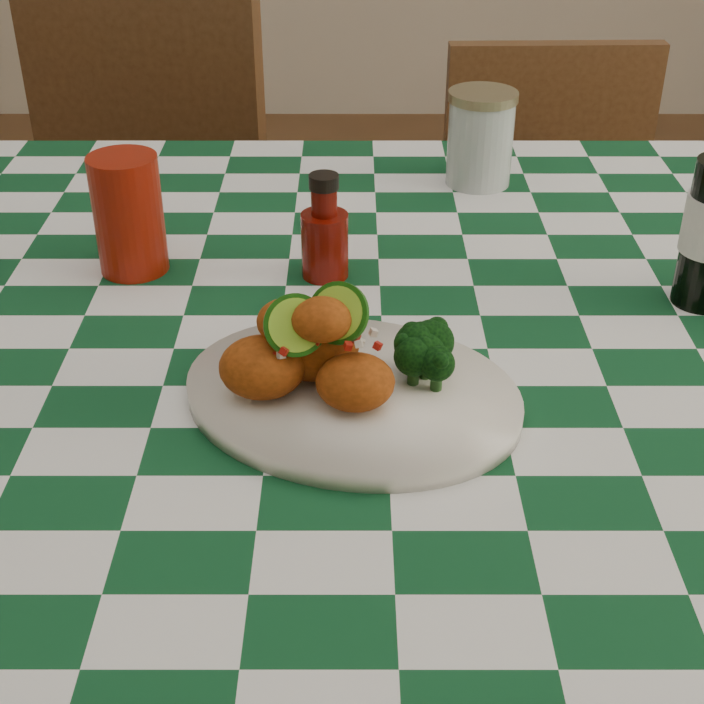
# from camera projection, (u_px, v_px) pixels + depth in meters

# --- Properties ---
(dining_table) EXTENTS (1.66, 1.06, 0.79)m
(dining_table) POSITION_uv_depth(u_px,v_px,m) (376.00, 588.00, 1.22)
(dining_table) COLOR #0E4321
(dining_table) RESTS_ON ground
(plate) EXTENTS (0.37, 0.33, 0.02)m
(plate) POSITION_uv_depth(u_px,v_px,m) (352.00, 396.00, 0.87)
(plate) COLOR silver
(plate) RESTS_ON dining_table
(fried_chicken_pile) EXTENTS (0.14, 0.10, 0.09)m
(fried_chicken_pile) POSITION_uv_depth(u_px,v_px,m) (322.00, 344.00, 0.85)
(fried_chicken_pile) COLOR #A64210
(fried_chicken_pile) RESTS_ON plate
(broccoli_side) EXTENTS (0.07, 0.07, 0.05)m
(broccoli_side) POSITION_uv_depth(u_px,v_px,m) (442.00, 355.00, 0.87)
(broccoli_side) COLOR black
(broccoli_side) RESTS_ON plate
(red_tumbler) EXTENTS (0.09, 0.09, 0.13)m
(red_tumbler) POSITION_uv_depth(u_px,v_px,m) (129.00, 215.00, 1.07)
(red_tumbler) COLOR maroon
(red_tumbler) RESTS_ON dining_table
(ketchup_bottle) EXTENTS (0.07, 0.07, 0.12)m
(ketchup_bottle) POSITION_uv_depth(u_px,v_px,m) (325.00, 226.00, 1.06)
(ketchup_bottle) COLOR #5B0B04
(ketchup_bottle) RESTS_ON dining_table
(mason_jar) EXTENTS (0.09, 0.09, 0.12)m
(mason_jar) POSITION_uv_depth(u_px,v_px,m) (480.00, 138.00, 1.28)
(mason_jar) COLOR #B2BCBA
(mason_jar) RESTS_ON dining_table
(wooden_chair_left) EXTENTS (0.55, 0.57, 0.99)m
(wooden_chair_left) POSITION_uv_depth(u_px,v_px,m) (110.00, 267.00, 1.74)
(wooden_chair_left) COLOR #472814
(wooden_chair_left) RESTS_ON ground
(wooden_chair_right) EXTENTS (0.39, 0.41, 0.84)m
(wooden_chair_right) POSITION_uv_depth(u_px,v_px,m) (552.00, 301.00, 1.79)
(wooden_chair_right) COLOR #472814
(wooden_chair_right) RESTS_ON ground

